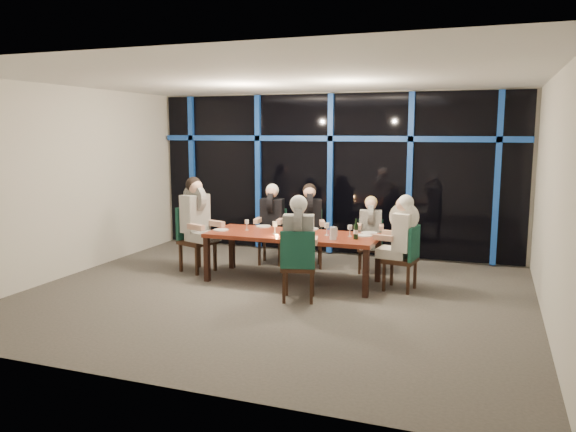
{
  "coord_description": "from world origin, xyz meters",
  "views": [
    {
      "loc": [
        2.82,
        -7.12,
        2.31
      ],
      "look_at": [
        0.0,
        0.6,
        1.05
      ],
      "focal_mm": 35.0,
      "sensor_mm": 36.0,
      "label": 1
    }
  ],
  "objects": [
    {
      "name": "plate_far_left",
      "position": [
        -0.65,
        1.22,
        0.76
      ],
      "size": [
        0.24,
        0.24,
        0.01
      ],
      "primitive_type": "cylinder",
      "color": "white",
      "rests_on": "dining_table"
    },
    {
      "name": "plate_near_mid",
      "position": [
        0.26,
        0.48,
        0.76
      ],
      "size": [
        0.24,
        0.24,
        0.01
      ],
      "primitive_type": "cylinder",
      "color": "white",
      "rests_on": "dining_table"
    },
    {
      "name": "chair_far_left",
      "position": [
        -0.74,
        1.86,
        0.53
      ],
      "size": [
        0.5,
        0.5,
        0.95
      ],
      "rotation": [
        0.0,
        0.0,
        0.14
      ],
      "color": "#321B10",
      "rests_on": "ground"
    },
    {
      "name": "wine_glass_b",
      "position": [
        0.11,
        0.88,
        0.87
      ],
      "size": [
        0.06,
        0.06,
        0.16
      ],
      "color": "silver",
      "rests_on": "dining_table"
    },
    {
      "name": "water_pitcher",
      "position": [
        0.71,
        0.55,
        0.84
      ],
      "size": [
        0.11,
        0.1,
        0.18
      ],
      "rotation": [
        0.0,
        0.0,
        -0.15
      ],
      "color": "silver",
      "rests_on": "dining_table"
    },
    {
      "name": "wine_glass_e",
      "position": [
        0.88,
        0.88,
        0.88
      ],
      "size": [
        0.07,
        0.07,
        0.17
      ],
      "color": "silver",
      "rests_on": "dining_table"
    },
    {
      "name": "diner_far_left",
      "position": [
        -0.73,
        1.78,
        0.91
      ],
      "size": [
        0.51,
        0.62,
        0.93
      ],
      "rotation": [
        0.0,
        0.0,
        0.14
      ],
      "color": "black",
      "rests_on": "ground"
    },
    {
      "name": "plate_end_left",
      "position": [
        -1.15,
        0.68,
        0.76
      ],
      "size": [
        0.24,
        0.24,
        0.01
      ],
      "primitive_type": "cylinder",
      "color": "white",
      "rests_on": "dining_table"
    },
    {
      "name": "tea_light",
      "position": [
        -0.14,
        0.49,
        0.76
      ],
      "size": [
        0.05,
        0.05,
        0.03
      ],
      "primitive_type": "cylinder",
      "color": "#F19F48",
      "rests_on": "dining_table"
    },
    {
      "name": "wine_bottle",
      "position": [
        1.01,
        0.7,
        0.87
      ],
      "size": [
        0.07,
        0.07,
        0.3
      ],
      "rotation": [
        0.0,
        0.0,
        -0.3
      ],
      "color": "black",
      "rests_on": "dining_table"
    },
    {
      "name": "window_wall",
      "position": [
        0.01,
        2.93,
        1.55
      ],
      "size": [
        6.86,
        0.43,
        2.94
      ],
      "color": "black",
      "rests_on": "ground"
    },
    {
      "name": "dining_table",
      "position": [
        0.0,
        0.8,
        0.68
      ],
      "size": [
        2.6,
        1.0,
        0.75
      ],
      "color": "maroon",
      "rests_on": "ground"
    },
    {
      "name": "plate_end_right",
      "position": [
        1.07,
        0.98,
        0.76
      ],
      "size": [
        0.24,
        0.24,
        0.01
      ],
      "primitive_type": "cylinder",
      "color": "white",
      "rests_on": "dining_table"
    },
    {
      "name": "diner_far_right",
      "position": [
        1.0,
        1.77,
        0.82
      ],
      "size": [
        0.46,
        0.56,
        0.83
      ],
      "rotation": [
        0.0,
        0.0,
        0.17
      ],
      "color": "black",
      "rests_on": "ground"
    },
    {
      "name": "plate_far_mid",
      "position": [
        0.15,
        1.26,
        0.76
      ],
      "size": [
        0.24,
        0.24,
        0.01
      ],
      "primitive_type": "cylinder",
      "color": "white",
      "rests_on": "dining_table"
    },
    {
      "name": "chair_end_left",
      "position": [
        -1.77,
        0.89,
        0.59
      ],
      "size": [
        0.63,
        0.63,
        1.06
      ],
      "rotation": [
        0.0,
        0.0,
        1.23
      ],
      "color": "#321B10",
      "rests_on": "ground"
    },
    {
      "name": "wine_glass_c",
      "position": [
        0.53,
        0.84,
        0.89
      ],
      "size": [
        0.07,
        0.07,
        0.19
      ],
      "color": "silver",
      "rests_on": "dining_table"
    },
    {
      "name": "diner_far_mid",
      "position": [
        -0.05,
        1.79,
        0.93
      ],
      "size": [
        0.59,
        0.66,
        0.94
      ],
      "rotation": [
        0.0,
        0.0,
        0.36
      ],
      "color": "black",
      "rests_on": "ground"
    },
    {
      "name": "diner_end_left",
      "position": [
        -1.68,
        0.86,
        1.01
      ],
      "size": [
        0.73,
        0.64,
        1.04
      ],
      "rotation": [
        0.0,
        0.0,
        1.23
      ],
      "color": "black",
      "rests_on": "ground"
    },
    {
      "name": "chair_near_mid",
      "position": [
        0.42,
        -0.15,
        0.55
      ],
      "size": [
        0.56,
        0.56,
        0.99
      ],
      "rotation": [
        0.0,
        0.0,
        3.4
      ],
      "color": "#321B10",
      "rests_on": "ground"
    },
    {
      "name": "room",
      "position": [
        0.0,
        0.0,
        2.02
      ],
      "size": [
        7.04,
        7.0,
        3.02
      ],
      "color": "#5A5650",
      "rests_on": "ground"
    },
    {
      "name": "diner_near_mid",
      "position": [
        0.4,
        -0.07,
        0.95
      ],
      "size": [
        0.57,
        0.67,
        0.97
      ],
      "rotation": [
        0.0,
        0.0,
        3.4
      ],
      "color": "black",
      "rests_on": "ground"
    },
    {
      "name": "diner_end_right",
      "position": [
        1.63,
        0.9,
        0.91
      ],
      "size": [
        0.63,
        0.51,
        0.93
      ],
      "rotation": [
        0.0,
        0.0,
        4.57
      ],
      "color": "white",
      "rests_on": "ground"
    },
    {
      "name": "chair_end_right",
      "position": [
        1.71,
        0.89,
        0.53
      ],
      "size": [
        0.5,
        0.5,
        0.95
      ],
      "rotation": [
        0.0,
        0.0,
        4.57
      ],
      "color": "#321B10",
      "rests_on": "ground"
    },
    {
      "name": "chair_far_right",
      "position": [
        0.99,
        1.84,
        0.48
      ],
      "size": [
        0.46,
        0.46,
        0.85
      ],
      "rotation": [
        0.0,
        0.0,
        0.17
      ],
      "color": "#321B10",
      "rests_on": "ground"
    },
    {
      "name": "chair_far_mid",
      "position": [
        -0.08,
        1.86,
        0.54
      ],
      "size": [
        0.58,
        0.58,
        0.97
      ],
      "rotation": [
        0.0,
        0.0,
        0.36
      ],
      "color": "#321B10",
      "rests_on": "ground"
    },
    {
      "name": "plate_far_right",
      "position": [
        1.1,
        1.22,
        0.76
      ],
      "size": [
        0.24,
        0.24,
        0.01
      ],
      "primitive_type": "cylinder",
      "color": "white",
      "rests_on": "dining_table"
    },
    {
      "name": "wine_glass_a",
      "position": [
        -0.24,
        0.68,
        0.89
      ],
      "size": [
        0.07,
        0.07,
        0.19
      ],
      "color": "white",
      "rests_on": "dining_table"
    },
    {
      "name": "wine_glass_d",
      "position": [
        -0.78,
        0.84,
        0.87
      ],
      "size": [
        0.06,
        0.06,
        0.17
      ],
      "color": "silver",
      "rests_on": "dining_table"
    }
  ]
}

